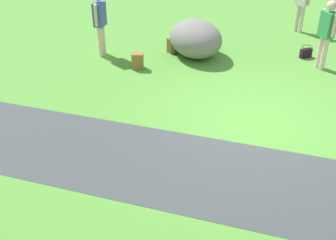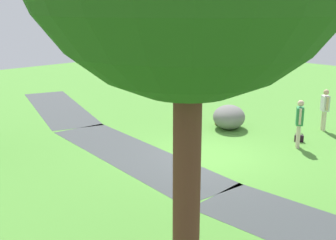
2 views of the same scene
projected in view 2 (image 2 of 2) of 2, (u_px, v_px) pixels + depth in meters
ground_plane at (210, 157)px, 14.06m from camera, size 48.00×48.00×0.00m
footpath_segment_mid at (133, 154)px, 14.30m from camera, size 8.18×2.94×0.01m
footpath_segment_far at (58, 107)px, 20.84m from camera, size 8.26×4.52×0.01m
lawn_boulder at (229, 117)px, 17.20m from camera, size 2.00×2.06×0.95m
woman_with_handbag at (299, 120)px, 14.75m from camera, size 0.40×0.45×1.69m
man_near_boulder at (325, 107)px, 16.79m from camera, size 0.43×0.42×1.66m
passerby_on_path at (178, 97)px, 18.47m from camera, size 0.26×0.52×1.67m
handbag_on_grass at (299, 138)px, 15.59m from camera, size 0.38×0.38×0.31m
backpack_by_boulder at (219, 120)px, 17.78m from camera, size 0.35×0.35×0.40m
spare_backpack_on_lawn at (187, 122)px, 17.45m from camera, size 0.31×0.29×0.40m
frisbee_on_grass at (184, 115)px, 19.38m from camera, size 0.22×0.22×0.02m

